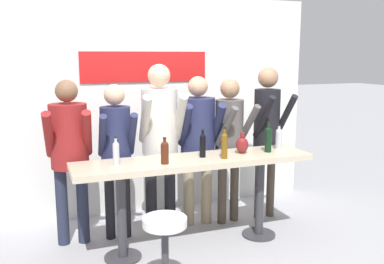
{
  "coord_description": "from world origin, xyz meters",
  "views": [
    {
      "loc": [
        -1.49,
        -3.84,
        1.94
      ],
      "look_at": [
        0.0,
        0.08,
        1.18
      ],
      "focal_mm": 40.0,
      "sensor_mm": 36.0,
      "label": 1
    }
  ],
  "objects_px": {
    "wine_bottle_3": "(165,151)",
    "wine_bottle_5": "(116,152)",
    "person_right": "(267,124)",
    "wine_bottle_0": "(203,144)",
    "person_center_right": "(230,134)",
    "person_center": "(198,135)",
    "tasting_table": "(195,173)",
    "bar_stool": "(165,244)",
    "decorative_vase": "(242,145)",
    "wine_bottle_1": "(268,138)",
    "person_center_left": "(160,130)",
    "person_far_left": "(69,145)",
    "wine_bottle_2": "(224,145)",
    "wine_bottle_4": "(279,138)",
    "person_left": "(116,144)"
  },
  "relations": [
    {
      "from": "person_left",
      "to": "person_center_left",
      "type": "bearing_deg",
      "value": 7.27
    },
    {
      "from": "bar_stool",
      "to": "wine_bottle_4",
      "type": "height_order",
      "value": "wine_bottle_4"
    },
    {
      "from": "bar_stool",
      "to": "wine_bottle_4",
      "type": "distance_m",
      "value": 1.87
    },
    {
      "from": "person_center",
      "to": "decorative_vase",
      "type": "bearing_deg",
      "value": -54.29
    },
    {
      "from": "person_center",
      "to": "bar_stool",
      "type": "bearing_deg",
      "value": -115.31
    },
    {
      "from": "person_right",
      "to": "wine_bottle_3",
      "type": "bearing_deg",
      "value": -160.01
    },
    {
      "from": "tasting_table",
      "to": "person_center_left",
      "type": "distance_m",
      "value": 0.67
    },
    {
      "from": "person_center_left",
      "to": "wine_bottle_4",
      "type": "bearing_deg",
      "value": -14.61
    },
    {
      "from": "tasting_table",
      "to": "person_right",
      "type": "bearing_deg",
      "value": 22.79
    },
    {
      "from": "person_far_left",
      "to": "wine_bottle_3",
      "type": "height_order",
      "value": "person_far_left"
    },
    {
      "from": "person_center_left",
      "to": "wine_bottle_4",
      "type": "xyz_separation_m",
      "value": [
        1.21,
        -0.44,
        -0.09
      ]
    },
    {
      "from": "person_left",
      "to": "person_right",
      "type": "relative_size",
      "value": 0.91
    },
    {
      "from": "person_right",
      "to": "wine_bottle_0",
      "type": "distance_m",
      "value": 1.09
    },
    {
      "from": "wine_bottle_3",
      "to": "person_left",
      "type": "bearing_deg",
      "value": 120.06
    },
    {
      "from": "bar_stool",
      "to": "wine_bottle_3",
      "type": "xyz_separation_m",
      "value": [
        0.2,
        0.65,
        0.61
      ]
    },
    {
      "from": "person_right",
      "to": "wine_bottle_4",
      "type": "relative_size",
      "value": 6.75
    },
    {
      "from": "person_center_left",
      "to": "wine_bottle_3",
      "type": "xyz_separation_m",
      "value": [
        -0.14,
        -0.63,
        -0.1
      ]
    },
    {
      "from": "person_center",
      "to": "wine_bottle_3",
      "type": "distance_m",
      "value": 0.88
    },
    {
      "from": "wine_bottle_1",
      "to": "decorative_vase",
      "type": "xyz_separation_m",
      "value": [
        -0.28,
        0.05,
        -0.06
      ]
    },
    {
      "from": "person_far_left",
      "to": "person_left",
      "type": "height_order",
      "value": "person_far_left"
    },
    {
      "from": "person_center_right",
      "to": "wine_bottle_3",
      "type": "xyz_separation_m",
      "value": [
        -0.95,
        -0.58,
        -0.0
      ]
    },
    {
      "from": "person_center_left",
      "to": "wine_bottle_5",
      "type": "distance_m",
      "value": 0.77
    },
    {
      "from": "person_far_left",
      "to": "person_center_left",
      "type": "distance_m",
      "value": 0.96
    },
    {
      "from": "wine_bottle_3",
      "to": "wine_bottle_5",
      "type": "height_order",
      "value": "wine_bottle_5"
    },
    {
      "from": "wine_bottle_5",
      "to": "wine_bottle_2",
      "type": "bearing_deg",
      "value": -7.37
    },
    {
      "from": "tasting_table",
      "to": "person_center_right",
      "type": "distance_m",
      "value": 0.82
    },
    {
      "from": "tasting_table",
      "to": "wine_bottle_5",
      "type": "relative_size",
      "value": 9.04
    },
    {
      "from": "tasting_table",
      "to": "decorative_vase",
      "type": "xyz_separation_m",
      "value": [
        0.54,
        0.03,
        0.24
      ]
    },
    {
      "from": "person_center",
      "to": "wine_bottle_4",
      "type": "xyz_separation_m",
      "value": [
        0.76,
        -0.47,
        0.0
      ]
    },
    {
      "from": "person_center",
      "to": "wine_bottle_4",
      "type": "bearing_deg",
      "value": -25.26
    },
    {
      "from": "wine_bottle_1",
      "to": "wine_bottle_4",
      "type": "relative_size",
      "value": 1.23
    },
    {
      "from": "tasting_table",
      "to": "person_far_left",
      "type": "xyz_separation_m",
      "value": [
        -1.15,
        0.51,
        0.27
      ]
    },
    {
      "from": "person_center_right",
      "to": "person_right",
      "type": "distance_m",
      "value": 0.48
    },
    {
      "from": "wine_bottle_5",
      "to": "wine_bottle_4",
      "type": "bearing_deg",
      "value": 1.94
    },
    {
      "from": "tasting_table",
      "to": "wine_bottle_5",
      "type": "height_order",
      "value": "wine_bottle_5"
    },
    {
      "from": "bar_stool",
      "to": "wine_bottle_2",
      "type": "relative_size",
      "value": 2.1
    },
    {
      "from": "wine_bottle_4",
      "to": "wine_bottle_5",
      "type": "relative_size",
      "value": 1.0
    },
    {
      "from": "person_right",
      "to": "wine_bottle_2",
      "type": "xyz_separation_m",
      "value": [
        -0.81,
        -0.57,
        -0.07
      ]
    },
    {
      "from": "tasting_table",
      "to": "bar_stool",
      "type": "distance_m",
      "value": 0.99
    },
    {
      "from": "person_center_right",
      "to": "decorative_vase",
      "type": "distance_m",
      "value": 0.45
    },
    {
      "from": "person_left",
      "to": "wine_bottle_1",
      "type": "height_order",
      "value": "person_left"
    },
    {
      "from": "person_center_left",
      "to": "decorative_vase",
      "type": "bearing_deg",
      "value": -27.93
    },
    {
      "from": "person_right",
      "to": "wine_bottle_5",
      "type": "height_order",
      "value": "person_right"
    },
    {
      "from": "person_center_left",
      "to": "person_right",
      "type": "xyz_separation_m",
      "value": [
        1.28,
        -0.07,
        -0.0
      ]
    },
    {
      "from": "person_far_left",
      "to": "person_center",
      "type": "distance_m",
      "value": 1.4
    },
    {
      "from": "decorative_vase",
      "to": "person_left",
      "type": "bearing_deg",
      "value": 159.66
    },
    {
      "from": "person_center",
      "to": "person_right",
      "type": "height_order",
      "value": "person_right"
    },
    {
      "from": "person_center_right",
      "to": "wine_bottle_4",
      "type": "relative_size",
      "value": 6.29
    },
    {
      "from": "person_far_left",
      "to": "person_center",
      "type": "relative_size",
      "value": 1.0
    },
    {
      "from": "person_left",
      "to": "person_center_right",
      "type": "distance_m",
      "value": 1.3
    }
  ]
}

